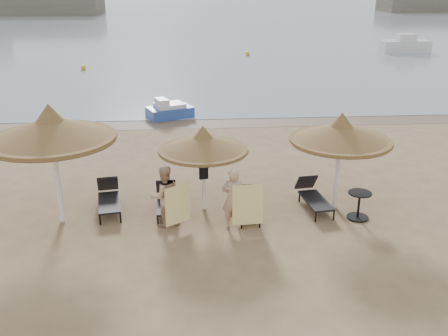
# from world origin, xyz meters

# --- Properties ---
(ground) EXTENTS (160.00, 160.00, 0.00)m
(ground) POSITION_xyz_m (0.00, 0.00, 0.00)
(ground) COLOR #8E7150
(ground) RESTS_ON ground
(sea) EXTENTS (200.00, 140.00, 0.03)m
(sea) POSITION_xyz_m (0.00, 80.00, 0.01)
(sea) COLOR slate
(sea) RESTS_ON ground
(wet_sand_strip) EXTENTS (200.00, 1.60, 0.01)m
(wet_sand_strip) POSITION_xyz_m (0.00, 9.40, 0.00)
(wet_sand_strip) COLOR brown
(wet_sand_strip) RESTS_ON ground
(palapa_left) EXTENTS (3.26, 3.26, 3.24)m
(palapa_left) POSITION_xyz_m (-3.98, 0.21, 2.58)
(palapa_left) COLOR white
(palapa_left) RESTS_ON ground
(palapa_center) EXTENTS (2.47, 2.47, 2.45)m
(palapa_center) POSITION_xyz_m (-0.16, 0.69, 1.95)
(palapa_center) COLOR white
(palapa_center) RESTS_ON ground
(palapa_right) EXTENTS (2.81, 2.81, 2.78)m
(palapa_right) POSITION_xyz_m (3.56, 0.53, 2.21)
(palapa_right) COLOR white
(palapa_right) RESTS_ON ground
(lounger_far_left) EXTENTS (0.87, 1.84, 0.79)m
(lounger_far_left) POSITION_xyz_m (-2.83, 0.90, 0.36)
(lounger_far_left) COLOR black
(lounger_far_left) RESTS_ON ground
(lounger_near_left) EXTENTS (0.64, 1.69, 0.75)m
(lounger_near_left) POSITION_xyz_m (-1.21, 0.68, 0.33)
(lounger_near_left) COLOR black
(lounger_near_left) RESTS_ON ground
(lounger_near_right) EXTENTS (0.59, 1.61, 0.71)m
(lounger_near_right) POSITION_xyz_m (0.99, 0.31, 0.32)
(lounger_near_right) COLOR black
(lounger_near_right) RESTS_ON ground
(lounger_far_right) EXTENTS (0.78, 1.79, 0.77)m
(lounger_far_right) POSITION_xyz_m (2.94, 0.63, 0.35)
(lounger_far_right) COLOR black
(lounger_far_right) RESTS_ON ground
(side_table) EXTENTS (0.63, 0.63, 0.76)m
(side_table) POSITION_xyz_m (4.00, -0.19, 0.36)
(side_table) COLOR black
(side_table) RESTS_ON ground
(person_left) EXTENTS (1.02, 0.83, 1.92)m
(person_left) POSITION_xyz_m (-1.21, -0.19, 0.96)
(person_left) COLOR tan
(person_left) RESTS_ON ground
(person_right) EXTENTS (1.00, 0.77, 1.93)m
(person_right) POSITION_xyz_m (0.56, -0.50, 0.96)
(person_right) COLOR tan
(person_right) RESTS_ON ground
(towel_left) EXTENTS (0.64, 0.45, 1.06)m
(towel_left) POSITION_xyz_m (-0.86, -0.54, 0.73)
(towel_left) COLOR yellow
(towel_left) RESTS_ON ground
(towel_right) EXTENTS (0.79, 0.08, 1.11)m
(towel_right) POSITION_xyz_m (0.91, -0.75, 0.77)
(towel_right) COLOR yellow
(towel_right) RESTS_ON ground
(bag_patterned) EXTENTS (0.35, 0.20, 0.42)m
(bag_patterned) POSITION_xyz_m (-0.16, 0.87, 1.39)
(bag_patterned) COLOR silver
(bag_patterned) RESTS_ON ground
(bag_dark) EXTENTS (0.25, 0.14, 0.34)m
(bag_dark) POSITION_xyz_m (-0.16, 0.53, 1.15)
(bag_dark) COLOR black
(bag_dark) RESTS_ON ground
(pedal_boat) EXTENTS (2.30, 1.87, 0.93)m
(pedal_boat) POSITION_xyz_m (-1.42, 10.49, 0.35)
(pedal_boat) COLOR #2B4B9E
(pedal_boat) RESTS_ON ground
(buoy_left) EXTENTS (0.36, 0.36, 0.36)m
(buoy_left) POSITION_xyz_m (-7.77, 23.40, 0.18)
(buoy_left) COLOR gold
(buoy_left) RESTS_ON ground
(buoy_mid) EXTENTS (0.35, 0.35, 0.35)m
(buoy_mid) POSITION_xyz_m (4.44, 29.29, 0.18)
(buoy_mid) COLOR gold
(buoy_mid) RESTS_ON ground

